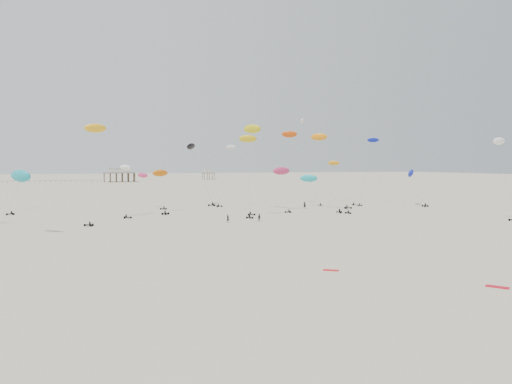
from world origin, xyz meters
name	(u,v)px	position (x,y,z in m)	size (l,w,h in m)	color
ground_plane	(168,194)	(0.00, 200.00, 0.00)	(900.00, 900.00, 0.00)	beige
pavilion_main	(119,176)	(-10.00, 350.00, 4.22)	(21.00, 13.00, 9.80)	brown
pavilion_small	(208,175)	(60.00, 380.00, 3.49)	(9.00, 7.00, 8.00)	brown
pier_fence	(37,182)	(-62.00, 350.00, 0.77)	(80.20, 0.20, 1.50)	black
rig_0	(324,150)	(28.15, 114.48, 16.18)	(6.05, 13.99, 21.82)	black
rig_1	(338,172)	(45.39, 138.88, 9.91)	(4.21, 17.79, 18.71)	black
rig_3	(319,162)	(26.85, 114.58, 13.09)	(7.14, 15.77, 26.77)	black
rig_4	(248,154)	(4.76, 107.62, 14.82)	(4.63, 8.26, 19.62)	black
rig_5	(162,184)	(-13.36, 123.86, 7.27)	(4.47, 10.79, 12.09)	black
rig_6	(252,138)	(10.39, 121.63, 19.53)	(8.34, 17.27, 24.91)	black
rig_7	(227,169)	(8.09, 138.94, 11.07)	(7.81, 7.74, 18.64)	black
rig_8	(413,178)	(61.43, 121.78, 8.40)	(4.99, 10.63, 11.53)	black
rig_9	(503,163)	(56.22, 82.38, 12.81)	(4.40, 4.98, 18.56)	black
rig_10	(282,176)	(18.40, 120.00, 9.32)	(4.91, 9.82, 12.82)	black
rig_11	(126,183)	(-22.75, 117.48, 7.87)	(3.52, 10.27, 13.09)	black
rig_12	(149,185)	(-15.00, 137.29, 6.56)	(7.57, 10.14, 11.81)	black
rig_13	(94,143)	(-29.88, 111.97, 17.19)	(5.32, 16.12, 23.83)	black
rig_14	(315,183)	(31.89, 127.39, 6.84)	(10.56, 14.99, 14.88)	black
rig_16	(293,143)	(29.54, 138.45, 18.90)	(8.98, 14.32, 24.13)	black
rig_17	(17,185)	(-43.12, 90.31, 8.97)	(6.43, 14.22, 14.35)	black
rig_19	(369,158)	(49.78, 127.25, 14.39)	(9.13, 5.80, 20.76)	black
rig_20	(196,160)	(-0.45, 142.61, 13.77)	(8.66, 8.39, 19.00)	black
spectator_0	(228,222)	(-3.07, 97.72, 0.00)	(0.73, 0.50, 2.02)	black
spectator_1	(259,221)	(3.93, 97.19, 0.00)	(0.95, 0.55, 1.94)	black
spectator_3	(305,209)	(26.13, 122.31, 0.00)	(0.83, 0.57, 2.29)	black
grounded_kite_a	(497,287)	(7.77, 34.55, 0.00)	(2.20, 0.90, 0.08)	red
grounded_kite_b	(331,271)	(-4.60, 47.23, 0.00)	(1.80, 0.70, 0.07)	red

